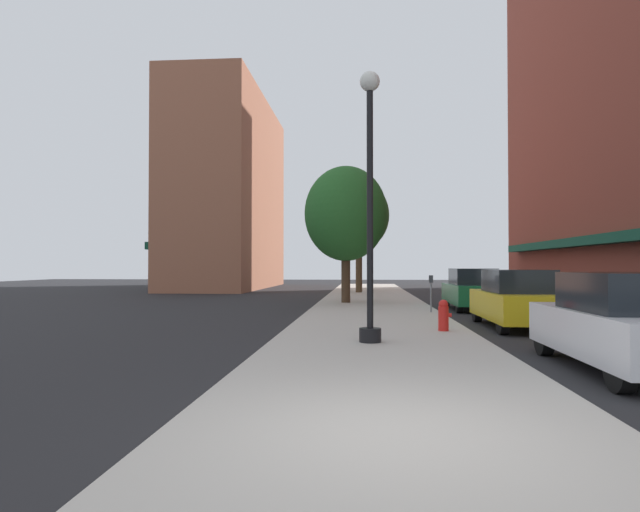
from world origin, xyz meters
TOP-DOWN VIEW (x-y plane):
  - ground_plane at (4.00, 18.00)m, footprint 90.00×90.00m
  - sidewalk_slab at (0.00, 19.00)m, footprint 4.80×50.00m
  - building_far_background at (-11.01, 37.00)m, footprint 6.80×18.00m
  - lamppost at (-0.20, 6.35)m, footprint 0.48×0.48m
  - fire_hydrant at (1.68, 8.52)m, footprint 0.33×0.26m
  - parking_meter_near at (2.05, 14.10)m, footprint 0.14×0.09m
  - tree_near at (-0.64, 28.36)m, footprint 3.77×3.77m
  - tree_mid at (-1.14, 18.99)m, footprint 3.72×3.72m
  - car_white at (4.00, 3.96)m, footprint 1.80×4.30m
  - car_yellow at (4.00, 10.36)m, footprint 1.80×4.30m
  - car_green at (4.00, 16.76)m, footprint 1.80×4.30m

SIDE VIEW (x-z plane):
  - ground_plane at x=4.00m, z-range 0.00..0.00m
  - sidewalk_slab at x=0.00m, z-range 0.00..0.12m
  - fire_hydrant at x=1.68m, z-range 0.12..0.91m
  - car_white at x=4.00m, z-range -0.02..1.64m
  - car_yellow at x=4.00m, z-range -0.02..1.64m
  - car_green at x=4.00m, z-range -0.02..1.64m
  - parking_meter_near at x=2.05m, z-range 0.29..1.60m
  - lamppost at x=-0.20m, z-range 0.25..6.15m
  - tree_mid at x=-1.14m, z-range 1.03..7.18m
  - tree_near at x=-0.64m, z-range 1.40..8.36m
  - building_far_background at x=-11.01m, z-range -0.02..14.86m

